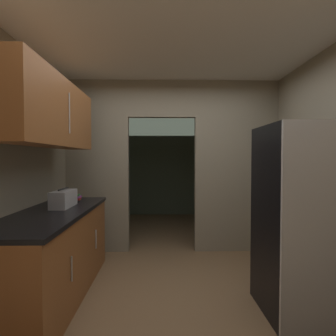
# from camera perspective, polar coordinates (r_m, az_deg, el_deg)

# --- Properties ---
(ground) EXTENTS (20.00, 20.00, 0.00)m
(ground) POSITION_cam_1_polar(r_m,az_deg,el_deg) (3.08, 1.98, -25.67)
(ground) COLOR brown
(kitchen_overhead_slab) EXTENTS (3.62, 7.28, 0.06)m
(kitchen_overhead_slab) POSITION_cam_1_polar(r_m,az_deg,el_deg) (3.44, 1.55, 22.51)
(kitchen_overhead_slab) COLOR silver
(kitchen_partition) EXTENTS (3.22, 0.12, 2.60)m
(kitchen_partition) POSITION_cam_1_polar(r_m,az_deg,el_deg) (4.37, 1.49, 1.51)
(kitchen_partition) COLOR gray
(kitchen_partition) RESTS_ON ground
(adjoining_room_shell) EXTENTS (3.22, 2.94, 2.60)m
(adjoining_room_shell) POSITION_cam_1_polar(r_m,az_deg,el_deg) (6.32, 0.20, 0.80)
(adjoining_room_shell) COLOR slate
(adjoining_room_shell) RESTS_ON ground
(refrigerator) EXTENTS (0.80, 0.80, 1.72)m
(refrigerator) POSITION_cam_1_polar(r_m,az_deg,el_deg) (2.93, 26.14, -9.35)
(refrigerator) COLOR black
(refrigerator) RESTS_ON ground
(lower_cabinet_run) EXTENTS (0.68, 2.06, 0.89)m
(lower_cabinet_run) POSITION_cam_1_polar(r_m,az_deg,el_deg) (3.26, -22.01, -15.69)
(lower_cabinet_run) COLOR brown
(lower_cabinet_run) RESTS_ON ground
(upper_cabinet_counterside) EXTENTS (0.36, 1.85, 0.68)m
(upper_cabinet_counterside) POSITION_cam_1_polar(r_m,az_deg,el_deg) (3.14, -22.34, 10.14)
(upper_cabinet_counterside) COLOR brown
(boombox) EXTENTS (0.19, 0.43, 0.21)m
(boombox) POSITION_cam_1_polar(r_m,az_deg,el_deg) (3.35, -20.24, -5.81)
(boombox) COLOR #B2B2B7
(boombox) RESTS_ON lower_cabinet_run
(book_stack) EXTENTS (0.14, 0.15, 0.09)m
(book_stack) POSITION_cam_1_polar(r_m,az_deg,el_deg) (3.69, -18.13, -5.78)
(book_stack) COLOR black
(book_stack) RESTS_ON lower_cabinet_run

